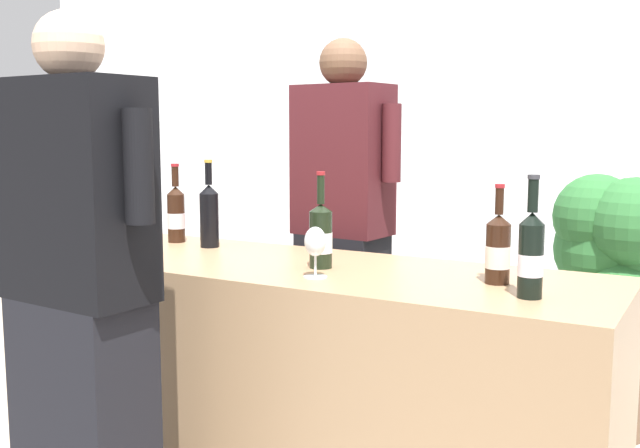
# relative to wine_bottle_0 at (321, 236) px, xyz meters

# --- Properties ---
(wall_back) EXTENTS (8.00, 0.10, 2.80)m
(wall_back) POSITION_rel_wine_bottle_0_xyz_m (-0.13, 2.62, 0.37)
(wall_back) COLOR white
(wall_back) RESTS_ON ground_plane
(counter) EXTENTS (2.27, 0.70, 0.91)m
(counter) POSITION_rel_wine_bottle_0_xyz_m (-0.13, 0.02, -0.57)
(counter) COLOR #9E7A56
(counter) RESTS_ON ground_plane
(wine_bottle_0) EXTENTS (0.08, 0.08, 0.33)m
(wine_bottle_0) POSITION_rel_wine_bottle_0_xyz_m (0.00, 0.00, 0.00)
(wine_bottle_0) COLOR black
(wine_bottle_0) RESTS_ON counter
(wine_bottle_1) EXTENTS (0.08, 0.08, 0.31)m
(wine_bottle_1) POSITION_rel_wine_bottle_0_xyz_m (-1.03, 0.11, 0.01)
(wine_bottle_1) COLOR black
(wine_bottle_1) RESTS_ON counter
(wine_bottle_2) EXTENTS (0.08, 0.08, 0.35)m
(wine_bottle_2) POSITION_rel_wine_bottle_0_xyz_m (-0.61, 0.17, 0.02)
(wine_bottle_2) COLOR black
(wine_bottle_2) RESTS_ON counter
(wine_bottle_3) EXTENTS (0.08, 0.08, 0.31)m
(wine_bottle_3) POSITION_rel_wine_bottle_0_xyz_m (0.61, 0.05, -0.00)
(wine_bottle_3) COLOR black
(wine_bottle_3) RESTS_ON counter
(wine_bottle_4) EXTENTS (0.08, 0.08, 0.33)m
(wine_bottle_4) POSITION_rel_wine_bottle_0_xyz_m (-0.82, 0.20, 0.01)
(wine_bottle_4) COLOR black
(wine_bottle_4) RESTS_ON counter
(wine_bottle_5) EXTENTS (0.07, 0.07, 0.35)m
(wine_bottle_5) POSITION_rel_wine_bottle_0_xyz_m (0.74, -0.10, 0.02)
(wine_bottle_5) COLOR black
(wine_bottle_5) RESTS_ON counter
(wine_glass) EXTENTS (0.08, 0.08, 0.17)m
(wine_glass) POSITION_rel_wine_bottle_0_xyz_m (0.07, -0.15, -0.00)
(wine_glass) COLOR silver
(wine_glass) RESTS_ON counter
(ice_bucket) EXTENTS (0.22, 0.22, 0.23)m
(ice_bucket) POSITION_rel_wine_bottle_0_xyz_m (-0.71, -0.19, 0.00)
(ice_bucket) COLOR silver
(ice_bucket) RESTS_ON counter
(person_server) EXTENTS (0.56, 0.28, 1.77)m
(person_server) POSITION_rel_wine_bottle_0_xyz_m (-0.26, 0.65, -0.15)
(person_server) COLOR black
(person_server) RESTS_ON ground_plane
(person_guest) EXTENTS (0.61, 0.27, 1.73)m
(person_guest) POSITION_rel_wine_bottle_0_xyz_m (-0.42, -0.69, -0.19)
(person_guest) COLOR black
(person_guest) RESTS_ON ground_plane
(potted_shrub) EXTENTS (0.56, 0.53, 1.19)m
(potted_shrub) POSITION_rel_wine_bottle_0_xyz_m (0.79, 1.29, -0.23)
(potted_shrub) COLOR brown
(potted_shrub) RESTS_ON ground_plane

